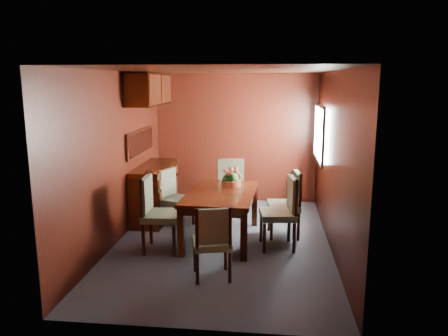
# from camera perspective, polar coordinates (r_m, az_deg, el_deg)

# --- Properties ---
(ground) EXTENTS (4.50, 4.50, 0.00)m
(ground) POSITION_cam_1_polar(r_m,az_deg,el_deg) (6.34, -0.15, -9.62)
(ground) COLOR #343C47
(ground) RESTS_ON ground
(room_shell) EXTENTS (3.06, 4.52, 2.41)m
(room_shell) POSITION_cam_1_polar(r_m,az_deg,el_deg) (6.29, -0.77, 5.54)
(room_shell) COLOR black
(room_shell) RESTS_ON ground
(sideboard) EXTENTS (0.48, 1.40, 0.90)m
(sideboard) POSITION_cam_1_polar(r_m,az_deg,el_deg) (7.36, -9.00, -3.07)
(sideboard) COLOR black
(sideboard) RESTS_ON ground
(dining_table) EXTENTS (1.03, 1.57, 0.71)m
(dining_table) POSITION_cam_1_polar(r_m,az_deg,el_deg) (6.24, -0.33, -4.04)
(dining_table) COLOR black
(dining_table) RESTS_ON ground
(chair_left_near) EXTENTS (0.49, 0.51, 1.04)m
(chair_left_near) POSITION_cam_1_polar(r_m,az_deg,el_deg) (5.95, -8.95, -5.32)
(chair_left_near) COLOR black
(chair_left_near) RESTS_ON ground
(chair_left_far) EXTENTS (0.55, 0.56, 0.92)m
(chair_left_far) POSITION_cam_1_polar(r_m,az_deg,el_deg) (6.91, -6.68, -3.44)
(chair_left_far) COLOR black
(chair_left_far) RESTS_ON ground
(chair_right_near) EXTENTS (0.52, 0.54, 1.02)m
(chair_right_near) POSITION_cam_1_polar(r_m,az_deg,el_deg) (6.02, 7.76, -5.18)
(chair_right_near) COLOR black
(chair_right_near) RESTS_ON ground
(chair_right_far) EXTENTS (0.49, 0.51, 0.99)m
(chair_right_far) POSITION_cam_1_polar(r_m,az_deg,el_deg) (6.49, 8.49, -4.13)
(chair_right_far) COLOR black
(chair_right_far) RESTS_ON ground
(chair_head) EXTENTS (0.51, 0.50, 0.90)m
(chair_head) POSITION_cam_1_polar(r_m,az_deg,el_deg) (5.04, -1.51, -9.20)
(chair_head) COLOR black
(chair_head) RESTS_ON ground
(chair_foot) EXTENTS (0.54, 0.52, 1.00)m
(chair_foot) POSITION_cam_1_polar(r_m,az_deg,el_deg) (7.25, 0.93, -2.29)
(chair_foot) COLOR black
(chair_foot) RESTS_ON ground
(flower_centerpiece) EXTENTS (0.32, 0.32, 0.32)m
(flower_centerpiece) POSITION_cam_1_polar(r_m,az_deg,el_deg) (6.53, 0.95, -1.06)
(flower_centerpiece) COLOR #AF4F35
(flower_centerpiece) RESTS_ON dining_table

